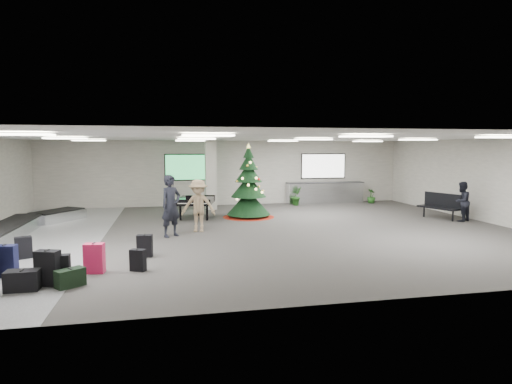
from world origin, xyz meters
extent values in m
plane|color=#3E3A38|center=(0.00, 0.00, 0.00)|extent=(18.00, 18.00, 0.00)
cube|color=#9F9C91|center=(0.00, 7.00, 1.60)|extent=(18.00, 0.02, 3.20)
cube|color=#9F9C91|center=(0.00, -7.00, 1.60)|extent=(18.00, 0.02, 3.20)
cube|color=#9F9C91|center=(9.00, 0.00, 1.60)|extent=(0.02, 14.00, 3.20)
cube|color=silver|center=(0.00, 0.00, 3.20)|extent=(18.00, 14.00, 0.02)
cube|color=slate|center=(-7.00, 0.00, 0.00)|extent=(4.00, 14.00, 0.01)
cube|color=#B7B4A8|center=(-1.00, 5.60, 1.60)|extent=(0.50, 0.50, 3.20)
cube|color=green|center=(-2.00, 6.95, 1.90)|extent=(2.20, 0.08, 1.30)
cube|color=white|center=(5.00, 6.95, 1.90)|extent=(2.40, 0.08, 1.30)
cube|color=white|center=(-6.00, -4.00, 3.14)|extent=(1.20, 0.60, 0.04)
cube|color=white|center=(-6.00, 0.00, 3.14)|extent=(1.20, 0.60, 0.04)
cube|color=white|center=(-6.00, 4.00, 3.14)|extent=(1.20, 0.60, 0.04)
cube|color=white|center=(-2.00, -4.00, 3.14)|extent=(1.20, 0.60, 0.04)
cube|color=white|center=(-2.00, 0.00, 3.14)|extent=(1.20, 0.60, 0.04)
cube|color=white|center=(-2.00, 4.00, 3.14)|extent=(1.20, 0.60, 0.04)
cube|color=white|center=(2.00, -4.00, 3.14)|extent=(1.20, 0.60, 0.04)
cube|color=white|center=(2.00, 0.00, 3.14)|extent=(1.20, 0.60, 0.04)
cube|color=white|center=(2.00, 4.00, 3.14)|extent=(1.20, 0.60, 0.04)
cube|color=white|center=(6.00, -4.00, 3.14)|extent=(1.20, 0.60, 0.04)
cube|color=white|center=(6.00, 0.00, 3.14)|extent=(1.20, 0.60, 0.04)
cube|color=white|center=(6.00, 4.00, 3.14)|extent=(1.20, 0.60, 0.04)
cube|color=silver|center=(-7.20, 3.60, 0.19)|extent=(1.97, 2.21, 0.38)
cube|color=black|center=(-7.20, 3.60, 0.40)|extent=(1.87, 2.10, 0.05)
cube|color=silver|center=(5.00, 6.65, 0.53)|extent=(4.00, 0.60, 1.05)
cube|color=#28282B|center=(5.00, 6.65, 1.06)|extent=(4.05, 0.65, 0.04)
cube|color=black|center=(-5.21, -4.70, 0.31)|extent=(0.40, 0.22, 0.61)
cube|color=black|center=(-5.21, -4.70, 0.62)|extent=(0.03, 0.13, 0.02)
cube|color=black|center=(-5.42, -4.80, 0.37)|extent=(0.53, 0.39, 0.74)
cube|color=black|center=(-5.42, -4.80, 0.75)|extent=(0.08, 0.15, 0.02)
cube|color=#EA1E57|center=(-4.62, -4.05, 0.34)|extent=(0.47, 0.31, 0.68)
cube|color=black|center=(-4.62, -4.05, 0.69)|extent=(0.05, 0.15, 0.02)
cube|color=black|center=(-3.57, -2.79, 0.29)|extent=(0.42, 0.27, 0.58)
cube|color=black|center=(-3.57, -2.79, 0.59)|extent=(0.05, 0.13, 0.02)
cube|color=black|center=(-6.51, -3.96, 0.35)|extent=(0.48, 0.30, 0.71)
cube|color=black|center=(-6.51, -3.96, 0.72)|extent=(0.04, 0.16, 0.02)
cube|color=black|center=(-4.95, -4.98, 0.19)|extent=(0.62, 0.57, 0.38)
cube|color=black|center=(-4.95, -4.98, 0.38)|extent=(0.13, 0.15, 0.02)
cube|color=black|center=(-3.66, -4.08, 0.25)|extent=(0.40, 0.32, 0.51)
cube|color=black|center=(-3.66, -4.08, 0.52)|extent=(0.07, 0.11, 0.02)
cube|color=black|center=(-6.63, -2.35, 0.29)|extent=(0.44, 0.36, 0.57)
cube|color=black|center=(-6.63, -2.35, 0.58)|extent=(0.08, 0.13, 0.02)
cube|color=black|center=(-5.83, -5.05, 0.21)|extent=(0.64, 0.35, 0.42)
cube|color=black|center=(-5.83, -5.05, 0.43)|extent=(0.03, 0.21, 0.02)
cone|color=#691009|center=(0.29, 3.00, 0.07)|extent=(2.13, 2.13, 0.13)
cylinder|color=#3F2819|center=(0.29, 3.00, 0.28)|extent=(0.13, 0.13, 0.56)
cone|color=black|center=(0.29, 3.00, 0.62)|extent=(1.79, 1.79, 1.01)
cone|color=black|center=(0.29, 3.00, 1.29)|extent=(1.46, 1.46, 0.90)
cone|color=black|center=(0.29, 3.00, 1.85)|extent=(1.12, 1.12, 0.78)
cone|color=black|center=(0.29, 3.00, 2.30)|extent=(0.78, 0.78, 0.67)
cone|color=black|center=(0.29, 3.00, 2.69)|extent=(0.45, 0.45, 0.50)
cone|color=#FFE566|center=(0.29, 3.00, 2.94)|extent=(0.18, 0.18, 0.20)
cube|color=black|center=(-1.84, 3.25, 0.72)|extent=(1.67, 1.80, 0.25)
cube|color=black|center=(-2.02, 2.44, 0.65)|extent=(1.30, 0.54, 0.09)
cube|color=white|center=(-2.03, 2.41, 0.70)|extent=(1.14, 0.38, 0.02)
cube|color=black|center=(-1.98, 2.65, 0.90)|extent=(0.61, 0.16, 0.19)
cylinder|color=black|center=(-2.49, 2.77, 0.30)|extent=(0.09, 0.09, 0.60)
cylinder|color=black|center=(-1.46, 2.53, 0.30)|extent=(0.09, 0.09, 0.60)
cylinder|color=black|center=(-1.70, 3.85, 0.30)|extent=(0.09, 0.09, 0.60)
cube|color=black|center=(7.64, 0.99, 0.46)|extent=(1.07, 1.72, 0.07)
cylinder|color=black|center=(7.64, 0.33, 0.22)|extent=(0.07, 0.07, 0.44)
cylinder|color=black|center=(7.64, 1.64, 0.22)|extent=(0.07, 0.07, 0.44)
cube|color=black|center=(7.90, 0.99, 0.76)|extent=(0.60, 1.56, 0.54)
imported|color=black|center=(-2.86, -0.30, 1.00)|extent=(0.87, 0.82, 1.99)
imported|color=#9B805F|center=(-1.95, 0.34, 0.89)|extent=(1.26, 0.89, 1.78)
imported|color=black|center=(8.20, 0.34, 0.77)|extent=(0.93, 0.86, 1.55)
imported|color=#1B4315|center=(3.30, 6.06, 0.46)|extent=(0.63, 0.58, 0.92)
imported|color=#1B4315|center=(7.32, 6.10, 0.37)|extent=(0.53, 0.53, 0.74)
camera|label=1|loc=(-2.93, -14.14, 2.86)|focal=30.00mm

